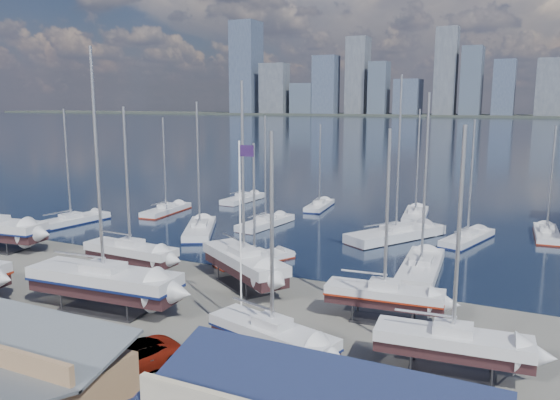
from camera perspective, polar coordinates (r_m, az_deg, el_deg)
The scene contains 27 objects.
ground at distance 41.61m, azimuth -10.04°, elevation -11.03°, with size 1400.00×1400.00×0.00m, color #605E59.
water at distance 342.45m, azimuth 21.92°, elevation 6.93°, with size 1400.00×600.00×0.40m, color #1B273F.
far_shore at distance 601.94m, azimuth 23.67°, elevation 8.02°, with size 1400.00×80.00×2.20m, color #2D332D.
skyline at distance 596.39m, azimuth 23.15°, elevation 11.70°, with size 639.14×43.80×107.69m.
sailboat_cradle_2 at distance 49.84m, azimuth -15.35°, elevation -5.24°, with size 8.98×2.87×14.60m.
sailboat_cradle_3 at distance 41.82m, azimuth -17.90°, elevation -8.06°, with size 11.88×4.07×18.67m.
sailboat_cradle_4 at distance 44.83m, azimuth -3.79°, elevation -6.48°, with size 10.09×7.98×16.59m.
sailboat_cradle_5 at distance 31.85m, azimuth -0.82°, elevation -13.91°, with size 8.51×4.34×13.45m.
sailboat_cradle_6 at distance 38.60m, azimuth 10.84°, elevation -9.71°, with size 8.24×2.97×13.27m.
sailboat_cradle_7 at distance 32.32m, azimuth 17.56°, elevation -13.99°, with size 8.53×3.08×13.82m.
sailboat_moored_0 at distance 72.36m, azimuth -20.97°, elevation -2.17°, with size 4.10×10.21×14.84m.
sailboat_moored_1 at distance 75.92m, azimuth -11.80°, elevation -1.15°, with size 3.16×9.22×13.55m.
sailboat_moored_2 at distance 83.20m, azimuth -3.86°, elevation 0.04°, with size 3.07×9.27×13.80m.
sailboat_moored_3 at distance 63.65m, azimuth -8.36°, elevation -3.22°, with size 7.52×10.67×15.72m.
sailboat_moored_4 at distance 66.50m, azimuth -1.52°, elevation -2.52°, with size 3.76×9.54×14.02m.
sailboat_moored_5 at distance 77.83m, azimuth 4.14°, elevation -0.68°, with size 3.17×8.55×12.49m.
sailboat_moored_6 at distance 51.82m, azimuth -2.66°, elevation -6.23°, with size 5.86×7.94×11.80m.
sailboat_moored_7 at distance 61.61m, azimuth 12.00°, elevation -3.77°, with size 9.33×12.36×18.64m.
sailboat_moored_8 at distance 72.94m, azimuth 13.95°, elevation -1.70°, with size 4.02×10.15×14.77m.
sailboat_moored_9 at distance 50.19m, azimuth 14.52°, elevation -7.09°, with size 3.87×11.13×16.51m.
sailboat_moored_10 at distance 62.55m, azimuth 19.00°, elevation -3.92°, with size 5.00×9.60×13.81m.
sailboat_moored_11 at distance 68.05m, azimuth 26.07°, elevation -3.29°, with size 2.93×8.83×13.02m.
car_a at distance 36.96m, azimuth -26.32°, elevation -13.46°, with size 1.85×4.60×1.57m, color gray.
car_b at distance 32.82m, azimuth -21.04°, elevation -16.37°, with size 1.37×3.92×1.29m, color gray.
car_c at distance 32.79m, azimuth -15.56°, elevation -15.73°, with size 2.71×5.88×1.63m, color gray.
car_d at distance 29.90m, azimuth -10.98°, elevation -18.26°, with size 2.23×5.49×1.59m, color gray.
flagpole at distance 35.90m, azimuth -4.05°, elevation -2.24°, with size 1.10×0.12×12.51m.
Camera 1 is at (22.93, -41.34, 14.94)m, focal length 35.00 mm.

